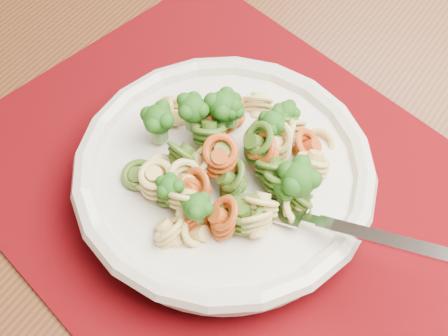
% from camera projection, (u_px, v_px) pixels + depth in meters
% --- Properties ---
extents(dining_table, '(1.42, 1.06, 0.76)m').
position_uv_depth(dining_table, '(326.00, 222.00, 0.67)').
color(dining_table, '#5A2F19').
rests_on(dining_table, ground).
extents(placemat, '(0.57, 0.52, 0.00)m').
position_uv_depth(placemat, '(235.00, 190.00, 0.55)').
color(placemat, '#520309').
rests_on(placemat, dining_table).
extents(pasta_bowl, '(0.25, 0.25, 0.05)m').
position_uv_depth(pasta_bowl, '(224.00, 175.00, 0.52)').
color(pasta_bowl, beige).
rests_on(pasta_bowl, placemat).
extents(pasta_broccoli_heap, '(0.21, 0.21, 0.06)m').
position_uv_depth(pasta_broccoli_heap, '(224.00, 164.00, 0.51)').
color(pasta_broccoli_heap, '#F1D177').
rests_on(pasta_broccoli_heap, pasta_bowl).
extents(fork, '(0.18, 0.05, 0.08)m').
position_uv_depth(fork, '(289.00, 214.00, 0.48)').
color(fork, silver).
rests_on(fork, pasta_bowl).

